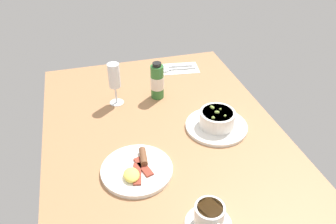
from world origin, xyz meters
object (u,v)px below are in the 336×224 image
(coffee_cup, at_px, (209,217))
(sauce_bottle_green, at_px, (157,81))
(porridge_bowl, at_px, (217,121))
(breakfast_plate, at_px, (137,170))
(wine_glass, at_px, (114,78))
(cutlery_setting, at_px, (177,68))

(coffee_cup, relative_size, sauce_bottle_green, 0.83)
(porridge_bowl, relative_size, breakfast_plate, 1.01)
(wine_glass, height_order, sauce_bottle_green, wine_glass)
(coffee_cup, xyz_separation_m, breakfast_plate, (0.24, 0.14, -0.02))
(cutlery_setting, bearing_deg, wine_glass, 123.77)
(sauce_bottle_green, relative_size, breakfast_plate, 0.70)
(cutlery_setting, distance_m, wine_glass, 0.40)
(cutlery_setting, relative_size, breakfast_plate, 0.90)
(wine_glass, height_order, breakfast_plate, wine_glass)
(wine_glass, xyz_separation_m, sauce_bottle_green, (0.00, -0.17, -0.04))
(porridge_bowl, distance_m, cutlery_setting, 0.47)
(sauce_bottle_green, bearing_deg, coffee_cup, 178.13)
(coffee_cup, distance_m, breakfast_plate, 0.28)
(coffee_cup, height_order, wine_glass, wine_glass)
(wine_glass, xyz_separation_m, breakfast_plate, (-0.40, -0.00, -0.11))
(cutlery_setting, xyz_separation_m, wine_glass, (-0.21, 0.32, 0.11))
(cutlery_setting, relative_size, coffee_cup, 1.55)
(cutlery_setting, distance_m, coffee_cup, 0.87)
(sauce_bottle_green, bearing_deg, cutlery_setting, -35.04)
(wine_glass, bearing_deg, porridge_bowl, -128.42)
(porridge_bowl, xyz_separation_m, cutlery_setting, (0.47, 0.01, -0.03))
(sauce_bottle_green, xyz_separation_m, breakfast_plate, (-0.40, 0.17, -0.06))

